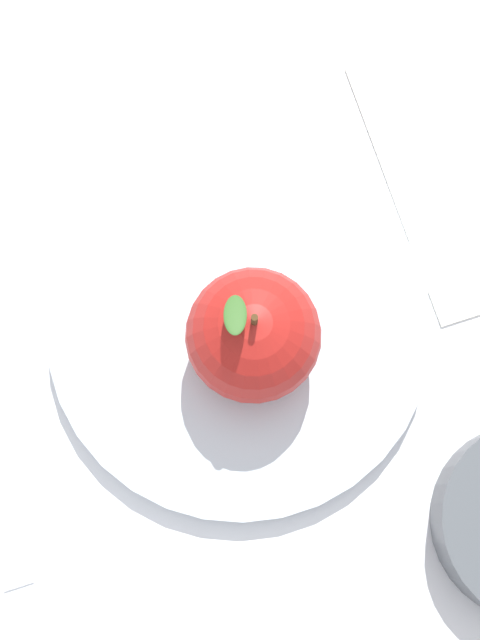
# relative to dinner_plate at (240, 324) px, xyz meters

# --- Properties ---
(ground_plane) EXTENTS (2.40, 2.40, 0.00)m
(ground_plane) POSITION_rel_dinner_plate_xyz_m (0.01, 0.00, -0.01)
(ground_plane) COLOR silver
(dinner_plate) EXTENTS (0.23, 0.23, 0.02)m
(dinner_plate) POSITION_rel_dinner_plate_xyz_m (0.00, 0.00, 0.00)
(dinner_plate) COLOR silver
(dinner_plate) RESTS_ON ground_plane
(apple) EXTENTS (0.08, 0.08, 0.09)m
(apple) POSITION_rel_dinner_plate_xyz_m (-0.01, 0.01, 0.04)
(apple) COLOR #B21E19
(apple) RESTS_ON dinner_plate
(linen_napkin) EXTENTS (0.19, 0.21, 0.00)m
(linen_napkin) POSITION_rel_dinner_plate_xyz_m (-0.13, -0.13, -0.01)
(linen_napkin) COLOR silver
(linen_napkin) RESTS_ON ground_plane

